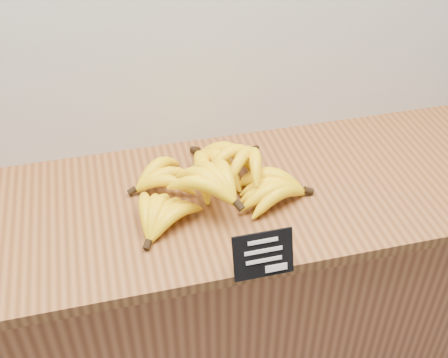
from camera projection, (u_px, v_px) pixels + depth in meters
The scene contains 4 objects.
counter at pixel (220, 316), 1.70m from camera, with size 1.45×0.50×0.90m, color #9A5731.
counter_top at pixel (219, 200), 1.41m from camera, with size 1.58×0.54×0.03m, color brown.
chalkboard_sign at pixel (263, 255), 1.17m from camera, with size 0.13×0.01×0.10m, color black.
banana_pile at pixel (215, 179), 1.37m from camera, with size 0.49×0.35×0.12m.
Camera 1 is at (-0.30, 1.71, 1.84)m, focal length 45.00 mm.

